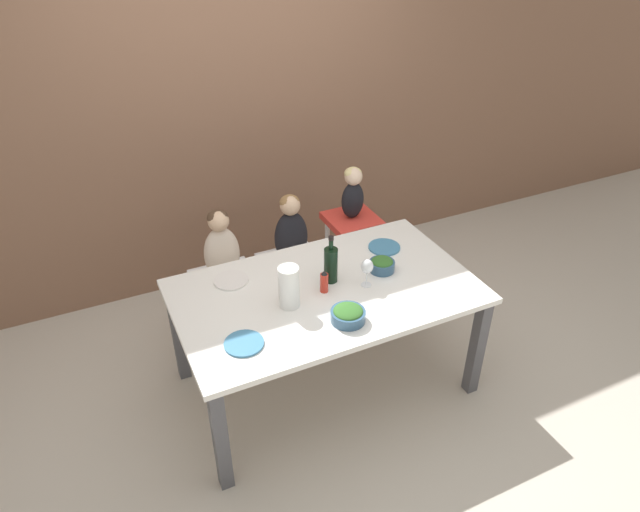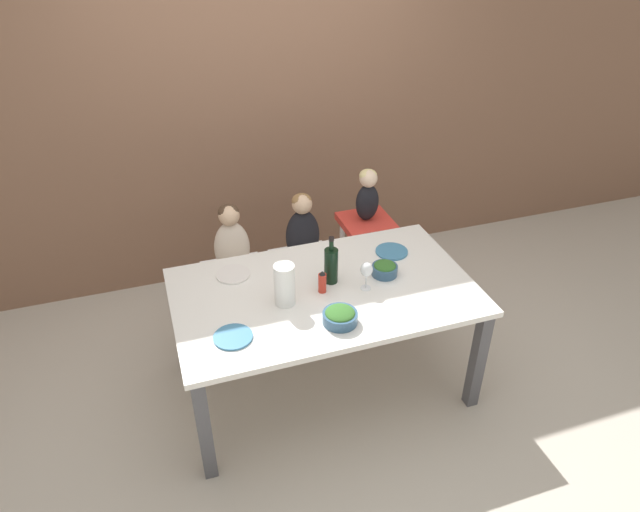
{
  "view_description": "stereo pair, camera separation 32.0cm",
  "coord_description": "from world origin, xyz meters",
  "px_view_note": "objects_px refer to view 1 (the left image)",
  "views": [
    {
      "loc": [
        -1.15,
        -2.35,
        2.65
      ],
      "look_at": [
        0.0,
        0.08,
        0.91
      ],
      "focal_mm": 32.0,
      "sensor_mm": 36.0,
      "label": 1
    },
    {
      "loc": [
        -0.86,
        -2.47,
        2.65
      ],
      "look_at": [
        0.0,
        0.08,
        0.91
      ],
      "focal_mm": 32.0,
      "sensor_mm": 36.0,
      "label": 2
    }
  ],
  "objects_px": {
    "chair_right_highchair": "(351,235)",
    "wine_bottle": "(331,264)",
    "salad_bowl_large": "(348,314)",
    "salad_bowl_small": "(382,265)",
    "chair_far_center": "(292,269)",
    "dinner_plate_back_right": "(384,247)",
    "person_child_center": "(291,230)",
    "person_child_left": "(221,246)",
    "dinner_plate_back_left": "(231,280)",
    "paper_towel_roll": "(289,287)",
    "wine_glass_near": "(367,267)",
    "dinner_plate_front_left": "(244,343)",
    "chair_far_left": "(226,286)",
    "person_baby_right": "(353,191)"
  },
  "relations": [
    {
      "from": "salad_bowl_large",
      "to": "dinner_plate_back_right",
      "type": "height_order",
      "value": "salad_bowl_large"
    },
    {
      "from": "chair_right_highchair",
      "to": "salad_bowl_small",
      "type": "height_order",
      "value": "salad_bowl_small"
    },
    {
      "from": "person_baby_right",
      "to": "wine_bottle",
      "type": "height_order",
      "value": "person_baby_right"
    },
    {
      "from": "salad_bowl_small",
      "to": "paper_towel_roll",
      "type": "bearing_deg",
      "value": -173.03
    },
    {
      "from": "salad_bowl_large",
      "to": "salad_bowl_small",
      "type": "relative_size",
      "value": 1.22
    },
    {
      "from": "chair_right_highchair",
      "to": "wine_glass_near",
      "type": "distance_m",
      "value": 0.94
    },
    {
      "from": "paper_towel_roll",
      "to": "dinner_plate_front_left",
      "type": "relative_size",
      "value": 1.21
    },
    {
      "from": "person_child_center",
      "to": "person_baby_right",
      "type": "bearing_deg",
      "value": 0.05
    },
    {
      "from": "chair_right_highchair",
      "to": "wine_glass_near",
      "type": "height_order",
      "value": "wine_glass_near"
    },
    {
      "from": "chair_far_left",
      "to": "salad_bowl_small",
      "type": "distance_m",
      "value": 1.13
    },
    {
      "from": "chair_far_center",
      "to": "dinner_plate_back_left",
      "type": "relative_size",
      "value": 2.23
    },
    {
      "from": "person_child_center",
      "to": "person_baby_right",
      "type": "relative_size",
      "value": 1.34
    },
    {
      "from": "person_child_center",
      "to": "person_child_left",
      "type": "bearing_deg",
      "value": 180.0
    },
    {
      "from": "salad_bowl_large",
      "to": "dinner_plate_back_left",
      "type": "xyz_separation_m",
      "value": [
        -0.45,
        0.61,
        -0.03
      ]
    },
    {
      "from": "wine_glass_near",
      "to": "salad_bowl_large",
      "type": "xyz_separation_m",
      "value": [
        -0.24,
        -0.24,
        -0.08
      ]
    },
    {
      "from": "wine_bottle",
      "to": "wine_glass_near",
      "type": "bearing_deg",
      "value": -37.82
    },
    {
      "from": "wine_glass_near",
      "to": "salad_bowl_large",
      "type": "bearing_deg",
      "value": -135.73
    },
    {
      "from": "dinner_plate_back_left",
      "to": "chair_right_highchair",
      "type": "bearing_deg",
      "value": 23.25
    },
    {
      "from": "person_baby_right",
      "to": "paper_towel_roll",
      "type": "distance_m",
      "value": 1.14
    },
    {
      "from": "chair_right_highchair",
      "to": "person_child_center",
      "type": "height_order",
      "value": "person_child_center"
    },
    {
      "from": "chair_far_center",
      "to": "person_child_left",
      "type": "bearing_deg",
      "value": 179.91
    },
    {
      "from": "person_child_left",
      "to": "chair_right_highchair",
      "type": "bearing_deg",
      "value": -0.04
    },
    {
      "from": "chair_far_center",
      "to": "dinner_plate_back_right",
      "type": "relative_size",
      "value": 2.23
    },
    {
      "from": "chair_far_left",
      "to": "person_baby_right",
      "type": "distance_m",
      "value": 1.09
    },
    {
      "from": "chair_right_highchair",
      "to": "person_child_left",
      "type": "distance_m",
      "value": 0.97
    },
    {
      "from": "wine_glass_near",
      "to": "dinner_plate_back_right",
      "type": "xyz_separation_m",
      "value": [
        0.3,
        0.3,
        -0.12
      ]
    },
    {
      "from": "chair_far_center",
      "to": "salad_bowl_large",
      "type": "distance_m",
      "value": 1.13
    },
    {
      "from": "person_child_left",
      "to": "dinner_plate_back_right",
      "type": "height_order",
      "value": "person_child_left"
    },
    {
      "from": "paper_towel_roll",
      "to": "salad_bowl_large",
      "type": "distance_m",
      "value": 0.35
    },
    {
      "from": "chair_far_center",
      "to": "salad_bowl_large",
      "type": "bearing_deg",
      "value": -96.3
    },
    {
      "from": "person_child_center",
      "to": "chair_far_center",
      "type": "bearing_deg",
      "value": -90.0
    },
    {
      "from": "person_child_center",
      "to": "salad_bowl_large",
      "type": "distance_m",
      "value": 1.06
    },
    {
      "from": "person_baby_right",
      "to": "dinner_plate_back_right",
      "type": "distance_m",
      "value": 0.54
    },
    {
      "from": "wine_bottle",
      "to": "dinner_plate_front_left",
      "type": "xyz_separation_m",
      "value": [
        -0.64,
        -0.31,
        -0.11
      ]
    },
    {
      "from": "person_child_left",
      "to": "salad_bowl_large",
      "type": "bearing_deg",
      "value": -70.42
    },
    {
      "from": "dinner_plate_front_left",
      "to": "dinner_plate_back_left",
      "type": "height_order",
      "value": "same"
    },
    {
      "from": "dinner_plate_front_left",
      "to": "dinner_plate_back_right",
      "type": "relative_size",
      "value": 1.0
    },
    {
      "from": "paper_towel_roll",
      "to": "salad_bowl_large",
      "type": "bearing_deg",
      "value": -48.18
    },
    {
      "from": "wine_glass_near",
      "to": "dinner_plate_back_left",
      "type": "relative_size",
      "value": 0.86
    },
    {
      "from": "salad_bowl_large",
      "to": "dinner_plate_front_left",
      "type": "relative_size",
      "value": 0.92
    },
    {
      "from": "chair_right_highchair",
      "to": "wine_bottle",
      "type": "bearing_deg",
      "value": -126.56
    },
    {
      "from": "chair_far_center",
      "to": "wine_bottle",
      "type": "xyz_separation_m",
      "value": [
        -0.04,
        -0.68,
        0.46
      ]
    },
    {
      "from": "dinner_plate_front_left",
      "to": "dinner_plate_back_right",
      "type": "xyz_separation_m",
      "value": [
        1.1,
        0.48,
        0.0
      ]
    },
    {
      "from": "person_child_center",
      "to": "wine_bottle",
      "type": "height_order",
      "value": "wine_bottle"
    },
    {
      "from": "paper_towel_roll",
      "to": "chair_right_highchair",
      "type": "bearing_deg",
      "value": 44.41
    },
    {
      "from": "salad_bowl_small",
      "to": "dinner_plate_front_left",
      "type": "height_order",
      "value": "salad_bowl_small"
    },
    {
      "from": "person_child_left",
      "to": "paper_towel_roll",
      "type": "height_order",
      "value": "paper_towel_roll"
    },
    {
      "from": "salad_bowl_large",
      "to": "dinner_plate_front_left",
      "type": "distance_m",
      "value": 0.56
    },
    {
      "from": "person_child_center",
      "to": "wine_glass_near",
      "type": "height_order",
      "value": "person_child_center"
    },
    {
      "from": "chair_far_center",
      "to": "dinner_plate_front_left",
      "type": "distance_m",
      "value": 1.25
    }
  ]
}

